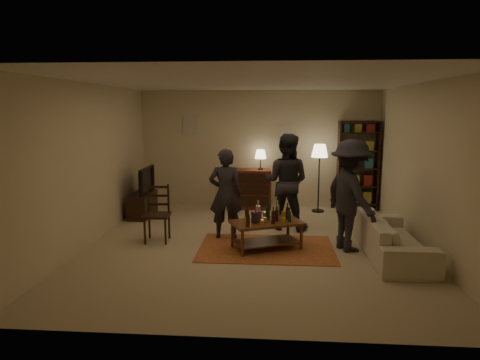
# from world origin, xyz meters

# --- Properties ---
(floor) EXTENTS (6.00, 6.00, 0.00)m
(floor) POSITION_xyz_m (0.00, 0.00, 0.00)
(floor) COLOR #C6B793
(floor) RESTS_ON ground
(room_shell) EXTENTS (6.00, 6.00, 6.00)m
(room_shell) POSITION_xyz_m (-0.65, 2.98, 1.81)
(room_shell) COLOR beige
(room_shell) RESTS_ON ground
(rug) EXTENTS (2.20, 1.50, 0.01)m
(rug) POSITION_xyz_m (0.24, -0.19, 0.01)
(rug) COLOR #993121
(rug) RESTS_ON ground
(coffee_table) EXTENTS (1.29, 1.02, 0.80)m
(coffee_table) POSITION_xyz_m (0.23, -0.19, 0.41)
(coffee_table) COLOR brown
(coffee_table) RESTS_ON ground
(dining_chair) EXTENTS (0.46, 0.46, 1.00)m
(dining_chair) POSITION_xyz_m (-1.66, 0.13, 0.53)
(dining_chair) COLOR black
(dining_chair) RESTS_ON ground
(tv_stand) EXTENTS (0.40, 1.00, 1.06)m
(tv_stand) POSITION_xyz_m (-2.44, 1.80, 0.38)
(tv_stand) COLOR black
(tv_stand) RESTS_ON ground
(dresser) EXTENTS (1.00, 0.50, 1.36)m
(dresser) POSITION_xyz_m (-0.19, 2.71, 0.48)
(dresser) COLOR maroon
(dresser) RESTS_ON ground
(bookshelf) EXTENTS (0.90, 0.34, 2.02)m
(bookshelf) POSITION_xyz_m (2.25, 2.78, 1.03)
(bookshelf) COLOR black
(bookshelf) RESTS_ON ground
(floor_lamp) EXTENTS (0.36, 0.36, 1.51)m
(floor_lamp) POSITION_xyz_m (1.35, 2.49, 1.27)
(floor_lamp) COLOR black
(floor_lamp) RESTS_ON ground
(sofa) EXTENTS (0.81, 2.08, 0.61)m
(sofa) POSITION_xyz_m (2.20, -0.40, 0.30)
(sofa) COLOR beige
(sofa) RESTS_ON ground
(person_left) EXTENTS (0.60, 0.40, 1.60)m
(person_left) POSITION_xyz_m (-0.49, 0.35, 0.80)
(person_left) COLOR #26252D
(person_left) RESTS_ON ground
(person_right) EXTENTS (1.04, 0.91, 1.82)m
(person_right) POSITION_xyz_m (0.58, 1.06, 0.91)
(person_right) COLOR #292A31
(person_right) RESTS_ON ground
(person_by_sofa) EXTENTS (1.09, 1.34, 1.80)m
(person_by_sofa) POSITION_xyz_m (1.58, -0.13, 0.90)
(person_by_sofa) COLOR #25252C
(person_by_sofa) RESTS_ON ground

